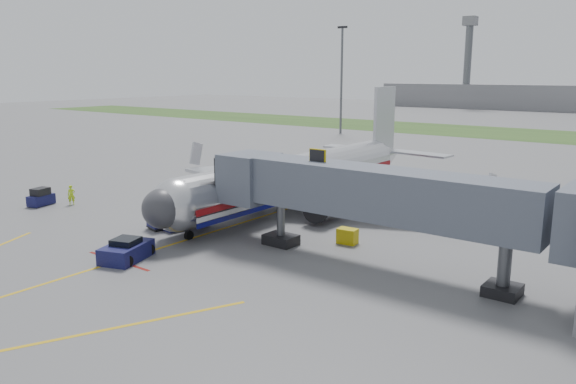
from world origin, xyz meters
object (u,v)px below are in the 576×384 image
Objects in this scene: airliner at (299,176)px; pushback_tug at (126,251)px; belt_loader at (186,221)px; baggage_tug at (41,198)px; ramp_worker at (71,195)px.

airliner is 9.19× the size of pushback_tug.
pushback_tug is at bearing -70.27° from belt_loader.
pushback_tug is at bearing -89.37° from airliner.
belt_loader is (-2.70, 7.54, -0.08)m from pushback_tug.
belt_loader is (15.85, 2.84, -0.19)m from baggage_tug.
airliner reaches higher than baggage_tug.
pushback_tug is at bearing -14.21° from baggage_tug.
baggage_tug is 1.39× the size of ramp_worker.
airliner is 18.86m from pushback_tug.
belt_loader is 2.41× the size of ramp_worker.
ramp_worker is (-13.90, -1.03, 0.39)m from belt_loader.
pushback_tug is 0.90× the size of belt_loader.
airliner reaches higher than pushback_tug.
airliner is 19.94× the size of ramp_worker.
baggage_tug is at bearing -142.56° from airliner.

